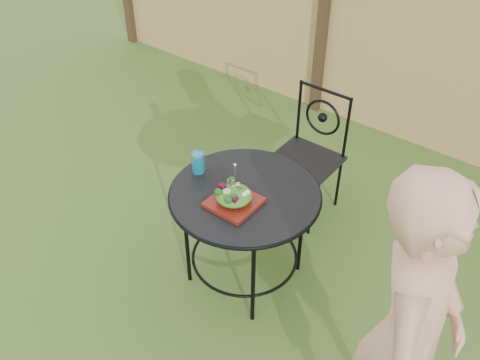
{
  "coord_description": "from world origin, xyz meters",
  "views": [
    {
      "loc": [
        0.92,
        -1.95,
        2.78
      ],
      "look_at": [
        -0.62,
        0.05,
        0.75
      ],
      "focal_mm": 40.0,
      "sensor_mm": 36.0,
      "label": 1
    }
  ],
  "objects_px": {
    "patio_table": "(245,210)",
    "patio_chair": "(309,152)",
    "salad_plate": "(234,202)",
    "diner": "(406,339)"
  },
  "relations": [
    {
      "from": "diner",
      "to": "patio_chair",
      "type": "bearing_deg",
      "value": 33.45
    },
    {
      "from": "patio_chair",
      "to": "salad_plate",
      "type": "xyz_separation_m",
      "value": [
        0.08,
        -0.98,
        0.23
      ]
    },
    {
      "from": "patio_chair",
      "to": "diner",
      "type": "bearing_deg",
      "value": -46.32
    },
    {
      "from": "patio_table",
      "to": "patio_chair",
      "type": "xyz_separation_m",
      "value": [
        -0.07,
        0.86,
        -0.08
      ]
    },
    {
      "from": "diner",
      "to": "salad_plate",
      "type": "xyz_separation_m",
      "value": [
        -1.2,
        0.35,
        -0.13
      ]
    },
    {
      "from": "patio_table",
      "to": "patio_chair",
      "type": "height_order",
      "value": "patio_chair"
    },
    {
      "from": "patio_table",
      "to": "patio_chair",
      "type": "bearing_deg",
      "value": 94.49
    },
    {
      "from": "patio_table",
      "to": "salad_plate",
      "type": "xyz_separation_m",
      "value": [
        0.01,
        -0.12,
        0.15
      ]
    },
    {
      "from": "salad_plate",
      "to": "diner",
      "type": "bearing_deg",
      "value": -16.52
    },
    {
      "from": "patio_table",
      "to": "diner",
      "type": "distance_m",
      "value": 1.33
    }
  ]
}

